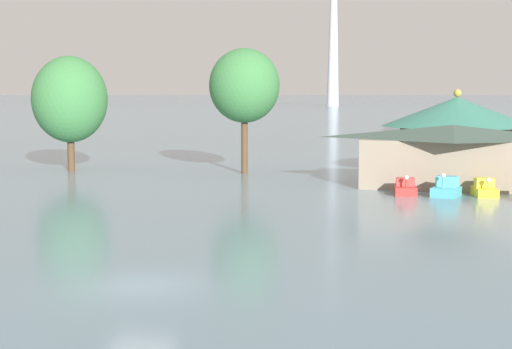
% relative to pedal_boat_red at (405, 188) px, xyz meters
% --- Properties ---
extents(ground_plane, '(2000.00, 2000.00, 0.00)m').
position_rel_pedal_boat_red_xyz_m(ground_plane, '(-8.94, -28.36, -0.47)').
color(ground_plane, slate).
extents(pedal_boat_red, '(1.71, 2.41, 1.49)m').
position_rel_pedal_boat_red_xyz_m(pedal_boat_red, '(0.00, 0.00, 0.00)').
color(pedal_boat_red, red).
rests_on(pedal_boat_red, ground).
extents(pedal_boat_cyan, '(2.20, 2.60, 1.71)m').
position_rel_pedal_boat_red_xyz_m(pedal_boat_cyan, '(2.80, -0.24, 0.08)').
color(pedal_boat_cyan, '#4CB7CC').
rests_on(pedal_boat_cyan, ground).
extents(pedal_boat_yellow, '(1.82, 2.60, 1.41)m').
position_rel_pedal_boat_red_xyz_m(pedal_boat_yellow, '(5.41, 0.55, 0.02)').
color(pedal_boat_yellow, yellow).
rests_on(pedal_boat_yellow, ground).
extents(boathouse, '(14.63, 8.05, 4.71)m').
position_rel_pedal_boat_red_xyz_m(boathouse, '(3.29, 5.63, 1.98)').
color(boathouse, gray).
rests_on(boathouse, ground).
extents(green_roof_pavilion, '(13.05, 13.05, 7.44)m').
position_rel_pedal_boat_red_xyz_m(green_roof_pavilion, '(3.85, 14.86, 3.39)').
color(green_roof_pavilion, brown).
rests_on(green_roof_pavilion, ground).
extents(shoreline_tree_tall_left, '(6.76, 6.76, 10.39)m').
position_rel_pedal_boat_red_xyz_m(shoreline_tree_tall_left, '(-30.17, 9.63, 6.03)').
color(shoreline_tree_tall_left, brown).
rests_on(shoreline_tree_tall_left, ground).
extents(shoreline_tree_mid, '(6.18, 6.18, 10.97)m').
position_rel_pedal_boat_red_xyz_m(shoreline_tree_mid, '(-14.32, 11.05, 7.23)').
color(shoreline_tree_mid, brown).
rests_on(shoreline_tree_mid, ground).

